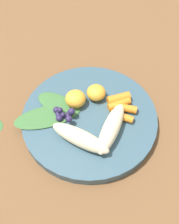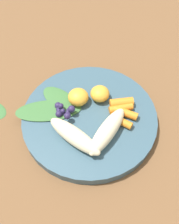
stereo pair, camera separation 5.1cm
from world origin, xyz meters
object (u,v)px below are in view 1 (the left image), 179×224
(banana_peeled_left, at_px, (112,127))
(orange_segment_near, at_px, (77,98))
(bowl, at_px, (90,118))
(banana_peeled_right, at_px, (80,138))

(banana_peeled_left, bearing_deg, orange_segment_near, 66.00)
(bowl, height_order, banana_peeled_left, banana_peeled_left)
(banana_peeled_left, height_order, banana_peeled_right, same)
(banana_peeled_right, distance_m, orange_segment_near, 0.10)
(banana_peeled_right, height_order, orange_segment_near, same)
(banana_peeled_left, xyz_separation_m, orange_segment_near, (-0.00, -0.10, -0.00))
(orange_segment_near, bearing_deg, banana_peeled_left, 88.27)
(bowl, bearing_deg, banana_peeled_left, 91.58)
(bowl, relative_size, banana_peeled_left, 2.33)
(banana_peeled_right, bearing_deg, bowl, 103.57)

